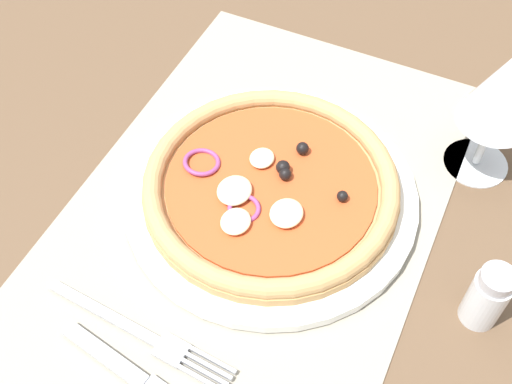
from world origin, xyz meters
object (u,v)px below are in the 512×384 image
(plate, at_px, (271,195))
(wine_glass, at_px, (506,90))
(pepper_shaker, at_px, (487,297))
(pizza, at_px, (270,185))
(fork, at_px, (147,337))

(plate, relative_size, wine_glass, 1.87)
(wine_glass, xyz_separation_m, pepper_shaker, (0.17, 0.04, -0.07))
(plate, xyz_separation_m, pizza, (0.00, -0.00, 0.02))
(pizza, bearing_deg, fork, -10.65)
(fork, distance_m, wine_glass, 0.38)
(pizza, distance_m, wine_glass, 0.23)
(plate, xyz_separation_m, pepper_shaker, (0.04, 0.21, 0.02))
(plate, bearing_deg, pepper_shaker, 80.49)
(plate, height_order, pizza, pizza)
(plate, distance_m, pepper_shaker, 0.21)
(pizza, xyz_separation_m, pepper_shaker, (0.03, 0.21, 0.01))
(wine_glass, bearing_deg, fork, -33.36)
(plate, distance_m, fork, 0.18)
(fork, height_order, wine_glass, wine_glass)
(pepper_shaker, bearing_deg, plate, -99.51)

